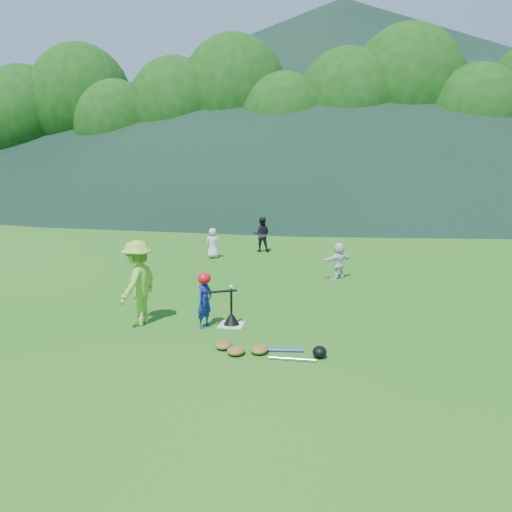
# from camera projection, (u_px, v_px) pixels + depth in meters

# --- Properties ---
(ground) EXTENTS (120.00, 120.00, 0.00)m
(ground) POSITION_uv_depth(u_px,v_px,m) (232.00, 325.00, 9.32)
(ground) COLOR #1B5D15
(ground) RESTS_ON ground
(home_plate) EXTENTS (0.45, 0.45, 0.02)m
(home_plate) POSITION_uv_depth(u_px,v_px,m) (232.00, 325.00, 9.32)
(home_plate) COLOR silver
(home_plate) RESTS_ON ground
(baseball) EXTENTS (0.08, 0.08, 0.08)m
(baseball) POSITION_uv_depth(u_px,v_px,m) (231.00, 287.00, 9.20)
(baseball) COLOR white
(baseball) RESTS_ON batting_tee
(batter_child) EXTENTS (0.36, 0.43, 1.00)m
(batter_child) POSITION_uv_depth(u_px,v_px,m) (205.00, 301.00, 9.13)
(batter_child) COLOR navy
(batter_child) RESTS_ON ground
(adult_coach) EXTENTS (0.71, 1.10, 1.60)m
(adult_coach) POSITION_uv_depth(u_px,v_px,m) (138.00, 283.00, 9.26)
(adult_coach) COLOR #88C239
(adult_coach) RESTS_ON ground
(fielder_a) EXTENTS (0.54, 0.40, 1.00)m
(fielder_a) POSITION_uv_depth(u_px,v_px,m) (213.00, 243.00, 16.50)
(fielder_a) COLOR silver
(fielder_a) RESTS_ON ground
(fielder_b) EXTENTS (0.63, 0.51, 1.24)m
(fielder_b) POSITION_uv_depth(u_px,v_px,m) (262.00, 234.00, 17.85)
(fielder_b) COLOR black
(fielder_b) RESTS_ON ground
(fielder_d) EXTENTS (0.87, 0.82, 0.98)m
(fielder_d) POSITION_uv_depth(u_px,v_px,m) (339.00, 261.00, 13.29)
(fielder_d) COLOR white
(fielder_d) RESTS_ON ground
(batting_tee) EXTENTS (0.30, 0.30, 0.68)m
(batting_tee) POSITION_uv_depth(u_px,v_px,m) (231.00, 319.00, 9.30)
(batting_tee) COLOR black
(batting_tee) RESTS_ON home_plate
(batter_gear) EXTENTS (0.72, 0.30, 0.36)m
(batter_gear) POSITION_uv_depth(u_px,v_px,m) (206.00, 279.00, 9.05)
(batter_gear) COLOR red
(batter_gear) RESTS_ON ground
(equipment_pile) EXTENTS (1.80, 0.56, 0.19)m
(equipment_pile) POSITION_uv_depth(u_px,v_px,m) (259.00, 350.00, 7.86)
(equipment_pile) COLOR olive
(equipment_pile) RESTS_ON ground
(outfield_fence) EXTENTS (70.07, 0.08, 1.33)m
(outfield_fence) POSITION_uv_depth(u_px,v_px,m) (320.00, 201.00, 36.35)
(outfield_fence) COLOR gray
(outfield_fence) RESTS_ON ground
(tree_line) EXTENTS (70.04, 11.40, 14.82)m
(tree_line) POSITION_uv_depth(u_px,v_px,m) (329.00, 105.00, 40.70)
(tree_line) COLOR #382314
(tree_line) RESTS_ON ground
(distant_hills) EXTENTS (155.00, 140.00, 32.00)m
(distant_hills) POSITION_uv_depth(u_px,v_px,m) (296.00, 102.00, 87.50)
(distant_hills) COLOR black
(distant_hills) RESTS_ON ground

